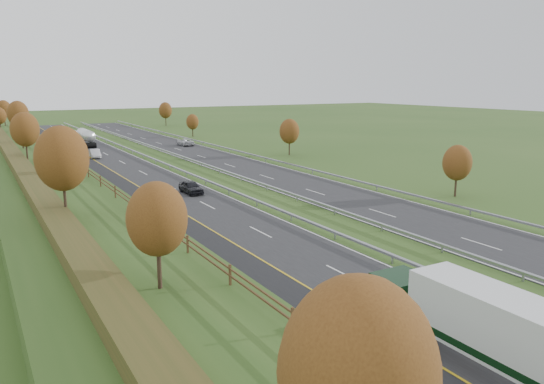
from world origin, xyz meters
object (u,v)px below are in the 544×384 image
Objects in this scene: road_tanker at (85,137)px; car_silver_mid at (95,154)px; box_lorry at (523,344)px; car_oncoming at (185,142)px; car_small_far at (67,133)px; car_dark_near at (191,187)px.

road_tanker is 20.03m from car_silver_mid.
car_oncoming is at bearing 77.90° from box_lorry.
car_small_far is at bearing -59.94° from car_oncoming.
car_dark_near reaches higher than car_oncoming.
road_tanker is at bearing -93.41° from car_small_far.
box_lorry is 3.65× the size of car_dark_near.
box_lorry is 3.11× the size of car_oncoming.
car_silver_mid is (-3.50, 36.86, -0.01)m from car_dark_near.
car_dark_near is at bearing 71.24° from car_oncoming.
car_oncoming is (16.71, 46.55, -0.03)m from car_dark_near.
car_dark_near is (3.10, 45.86, -1.53)m from box_lorry.
car_dark_near is at bearing -79.38° from car_silver_mid.
box_lorry is 3.59× the size of car_silver_mid.
car_dark_near is 0.85× the size of car_oncoming.
box_lorry is 1.45× the size of road_tanker.
road_tanker is at bearing 89.05° from box_lorry.
car_silver_mid is at bearing 94.15° from car_dark_near.
car_silver_mid is 0.87× the size of car_oncoming.
car_oncoming is at bearing -29.39° from road_tanker.
road_tanker is 2.15× the size of car_oncoming.
road_tanker is at bearing 89.16° from car_silver_mid.
box_lorry reaches higher than road_tanker.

